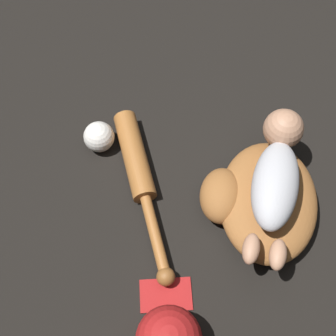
# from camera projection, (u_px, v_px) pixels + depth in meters

# --- Properties ---
(ground_plane) EXTENTS (6.00, 6.00, 0.00)m
(ground_plane) POSITION_uv_depth(u_px,v_px,m) (273.00, 216.00, 1.10)
(ground_plane) COLOR black
(baseball_glove) EXTENTS (0.36, 0.33, 0.08)m
(baseball_glove) POSITION_uv_depth(u_px,v_px,m) (260.00, 200.00, 1.08)
(baseball_glove) COLOR #935B2D
(baseball_glove) RESTS_ON ground
(baby_figure) EXTENTS (0.37, 0.16, 0.09)m
(baby_figure) POSITION_uv_depth(u_px,v_px,m) (277.00, 172.00, 1.02)
(baby_figure) COLOR #B2B2B7
(baby_figure) RESTS_ON baseball_glove
(baseball_bat) EXTENTS (0.37, 0.32, 0.06)m
(baseball_bat) POSITION_uv_depth(u_px,v_px,m) (139.00, 173.00, 1.13)
(baseball_bat) COLOR #9E602D
(baseball_bat) RESTS_ON ground
(baseball) EXTENTS (0.08, 0.08, 0.08)m
(baseball) POSITION_uv_depth(u_px,v_px,m) (99.00, 137.00, 1.16)
(baseball) COLOR white
(baseball) RESTS_ON ground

